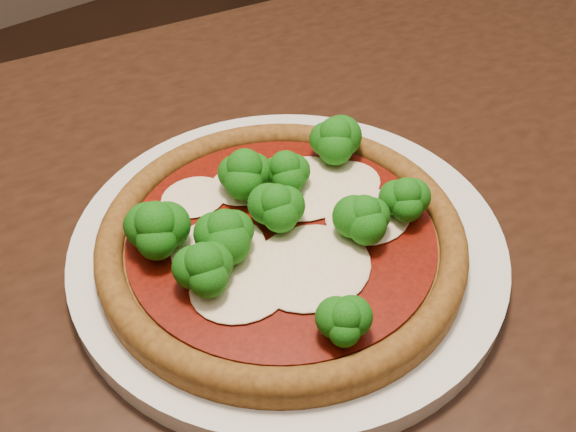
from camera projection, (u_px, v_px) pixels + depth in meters
dining_table at (254, 300)px, 0.60m from camera, size 1.34×0.95×0.75m
plate at (288, 245)px, 0.49m from camera, size 0.33×0.33×0.02m
pizza at (278, 230)px, 0.47m from camera, size 0.27×0.27×0.06m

